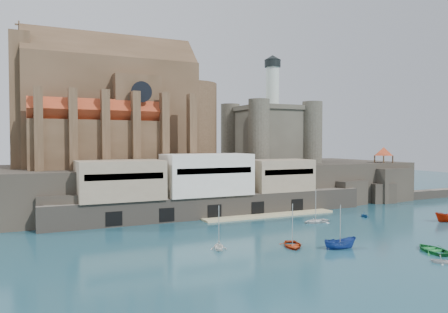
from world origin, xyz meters
TOP-DOWN VIEW (x-y plane):
  - ground at (0.00, 0.00)m, footprint 300.00×300.00m
  - promontory at (-0.19, 39.37)m, footprint 100.00×36.00m
  - quay at (-10.19, 23.07)m, footprint 70.00×12.00m
  - church at (-24.13, 41.85)m, footprint 47.00×25.93m
  - castle_keep at (16.08, 41.08)m, footprint 21.20×21.20m
  - rock_outcrop at (42.00, 25.84)m, footprint 14.50×10.50m
  - pavilion at (42.00, 26.00)m, footprint 6.40×6.40m
  - boat_0 at (-8.90, -6.39)m, footprint 3.90×2.59m
  - boat_1 at (3.34, -22.00)m, footprint 2.71×2.61m
  - boat_2 at (-3.31, -10.41)m, footprint 2.26×2.22m
  - boat_3 at (7.50, -17.38)m, footprint 4.54×2.42m
  - boat_4 at (-19.54, -3.38)m, footprint 3.22×2.48m
  - boat_6 at (6.09, 7.76)m, footprint 1.48×4.10m
  - boat_7 at (19.05, 8.47)m, footprint 2.62×2.04m

SIDE VIEW (x-z plane):
  - ground at x=0.00m, z-range 0.00..0.00m
  - boat_0 at x=-8.90m, z-range -2.65..2.65m
  - boat_1 at x=3.34m, z-range -1.36..1.36m
  - boat_2 at x=-3.31m, z-range -2.56..2.56m
  - boat_3 at x=7.50m, z-range -3.05..3.05m
  - boat_4 at x=-19.54m, z-range -1.64..1.64m
  - boat_6 at x=6.09m, z-range -2.82..2.82m
  - boat_7 at x=19.05m, z-range -1.33..1.33m
  - rock_outcrop at x=42.00m, z-range -0.33..8.37m
  - promontory at x=-0.19m, z-range -0.08..9.92m
  - quay at x=-10.19m, z-range -0.46..12.59m
  - pavilion at x=42.00m, z-range 10.03..15.43m
  - castle_keep at x=16.08m, z-range 3.66..32.96m
  - church at x=-24.13m, z-range 6.88..37.38m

